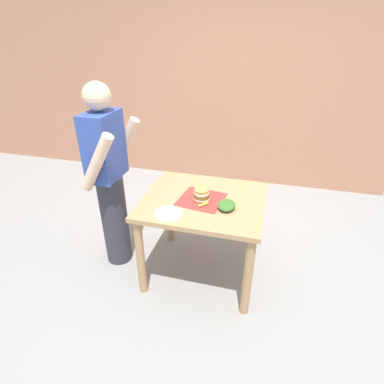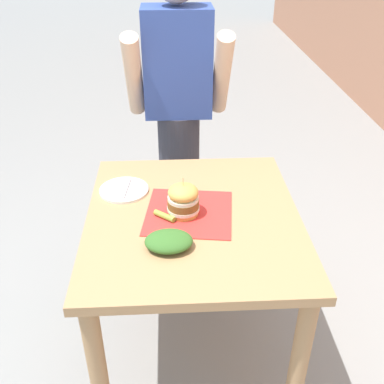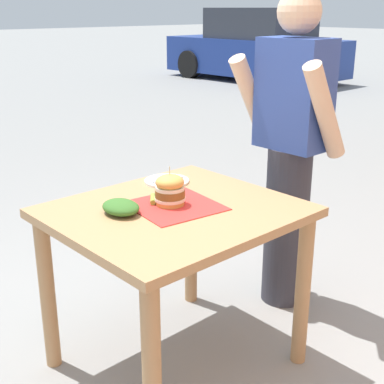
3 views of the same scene
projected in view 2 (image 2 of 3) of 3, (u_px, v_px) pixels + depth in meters
The scene contains 8 objects.
ground_plane at pixel (193, 342), 2.27m from camera, with size 80.00×80.00×0.00m, color gray.
patio_table at pixel (193, 241), 1.93m from camera, with size 0.88×1.00×0.78m.
serving_paper at pixel (189, 213), 1.87m from camera, with size 0.35×0.35×0.00m, color red.
sandwich at pixel (183, 200), 1.83m from camera, with size 0.13×0.13×0.17m.
pickle_spear at pixel (164, 216), 1.83m from camera, with size 0.02×0.02×0.10m, color #8EA83D.
side_plate_with_forks at pixel (124, 190), 2.02m from camera, with size 0.22×0.22×0.02m.
side_salad at pixel (169, 241), 1.66m from camera, with size 0.18×0.14×0.06m, color #386B28.
diner_across_table at pixel (178, 116), 2.52m from camera, with size 0.55×0.35×1.69m.
Camera 2 is at (-0.09, -1.53, 1.84)m, focal length 42.00 mm.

